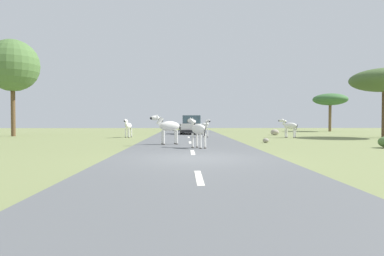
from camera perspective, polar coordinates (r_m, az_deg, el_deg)
name	(u,v)px	position (r m, az deg, el deg)	size (l,w,h in m)	color
ground_plane	(195,159)	(11.83, 0.54, -5.30)	(90.00, 90.00, 0.00)	olive
road	(194,159)	(11.82, 0.35, -5.18)	(6.00, 64.00, 0.05)	#56595B
lane_markings	(195,161)	(10.83, 0.50, -5.63)	(0.16, 56.00, 0.01)	silver
zebra_0	(205,126)	(25.85, 2.13, 0.30)	(0.85, 1.39, 1.40)	silver
zebra_1	(128,126)	(26.83, -10.70, 0.30)	(0.56, 1.56, 1.48)	silver
zebra_2	(168,127)	(18.26, -4.08, 0.25)	(1.66, 0.80, 1.62)	silver
zebra_3	(198,130)	(15.92, 0.96, -0.27)	(1.02, 1.39, 1.45)	silver
zebra_4	(289,126)	(27.11, 16.05, 0.31)	(1.33, 1.20, 1.50)	silver
car_0	(192,125)	(31.99, 0.00, 0.44)	(2.25, 4.45, 1.74)	white
car_1	(193,124)	(41.24, 0.22, 0.65)	(2.09, 4.37, 1.74)	#1E479E
tree_0	(13,66)	(32.41, -27.96, 9.24)	(4.31, 4.31, 8.08)	brown
tree_2	(330,100)	(43.46, 22.22, 4.44)	(3.99, 3.99, 4.50)	brown
rock_0	(266,140)	(20.75, 12.30, -2.07)	(0.36, 0.31, 0.28)	gray
rock_1	(275,132)	(31.35, 13.75, -0.69)	(0.74, 0.52, 0.52)	#A89E8C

